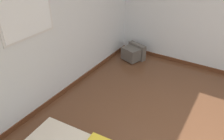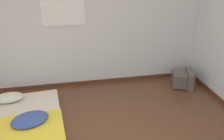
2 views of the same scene
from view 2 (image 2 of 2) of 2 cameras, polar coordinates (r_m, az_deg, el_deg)
The scene contains 3 objects.
wall_back at distance 5.13m, azimuth -8.47°, elevation 9.61°, with size 7.72×0.08×2.60m.
mattress_bed at distance 4.32m, azimuth -20.22°, elevation -12.17°, with size 1.45×2.10×0.31m.
crt_tv at distance 5.61m, azimuth 15.99°, elevation -1.96°, with size 0.54×0.56×0.38m.
Camera 2 is at (-0.24, -2.19, 2.57)m, focal length 40.00 mm.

